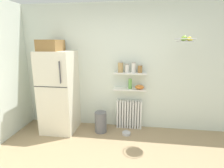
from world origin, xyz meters
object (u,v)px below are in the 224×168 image
object	(u,v)px
shelf_bowl	(140,87)
pet_food_bowl	(126,133)
hanging_fruit_basket	(185,39)
storage_jar_0	(121,67)
storage_jar_1	(127,68)
vase	(130,84)
storage_jar_3	(140,69)
refrigerator	(59,90)
trash_bin	(101,122)
storage_jar_2	(133,67)
radiator	(129,114)

from	to	relation	value
shelf_bowl	pet_food_bowl	distance (m)	0.98
hanging_fruit_basket	storage_jar_0	bearing A→B (deg)	160.02
storage_jar_1	vase	distance (m)	0.33
storage_jar_3	shelf_bowl	distance (m)	0.38
refrigerator	hanging_fruit_basket	size ratio (longest dim) A/B	5.42
storage_jar_3	vase	bearing A→B (deg)	180.00
refrigerator	hanging_fruit_basket	bearing A→B (deg)	-4.18
trash_bin	shelf_bowl	bearing A→B (deg)	16.75
storage_jar_3	pet_food_bowl	xyz separation A→B (m)	(-0.23, -0.29, -1.29)
storage_jar_2	shelf_bowl	size ratio (longest dim) A/B	1.15
pet_food_bowl	hanging_fruit_basket	bearing A→B (deg)	-6.97
refrigerator	storage_jar_0	distance (m)	1.35
storage_jar_1	storage_jar_2	size ratio (longest dim) A/B	0.83
radiator	storage_jar_0	size ratio (longest dim) A/B	2.87
vase	storage_jar_2	bearing A→B (deg)	0.00
refrigerator	radiator	distance (m)	1.58
storage_jar_3	pet_food_bowl	distance (m)	1.34
storage_jar_3	radiator	bearing A→B (deg)	171.27
radiator	storage_jar_1	distance (m)	1.01
storage_jar_1	trash_bin	distance (m)	1.24
storage_jar_1	trash_bin	size ratio (longest dim) A/B	0.41
refrigerator	radiator	bearing A→B (deg)	10.13
storage_jar_1	hanging_fruit_basket	size ratio (longest dim) A/B	0.51
storage_jar_2	shelf_bowl	xyz separation A→B (m)	(0.14, 0.00, -0.40)
trash_bin	pet_food_bowl	size ratio (longest dim) A/B	2.55
storage_jar_1	trash_bin	xyz separation A→B (m)	(-0.51, -0.23, -1.10)
vase	trash_bin	xyz separation A→B (m)	(-0.58, -0.23, -0.78)
storage_jar_0	shelf_bowl	distance (m)	0.57
radiator	storage_jar_0	xyz separation A→B (m)	(-0.20, -0.03, 1.03)
storage_jar_0	hanging_fruit_basket	world-z (taller)	hanging_fruit_basket
storage_jar_2	hanging_fruit_basket	size ratio (longest dim) A/B	0.61
storage_jar_0	pet_food_bowl	distance (m)	1.35
refrigerator	radiator	xyz separation A→B (m)	(1.45, 0.26, -0.57)
refrigerator	storage_jar_0	xyz separation A→B (m)	(1.25, 0.23, 0.46)
storage_jar_0	hanging_fruit_basket	distance (m)	1.29
storage_jar_3	pet_food_bowl	size ratio (longest dim) A/B	0.98
radiator	storage_jar_2	xyz separation A→B (m)	(0.07, -0.03, 1.03)
storage_jar_2	hanging_fruit_basket	distance (m)	1.08
storage_jar_2	pet_food_bowl	distance (m)	1.35
storage_jar_0	hanging_fruit_basket	size ratio (longest dim) A/B	0.62
storage_jar_2	trash_bin	bearing A→B (deg)	-159.97
radiator	shelf_bowl	distance (m)	0.66
storage_jar_3	trash_bin	world-z (taller)	storage_jar_3
radiator	storage_jar_3	world-z (taller)	storage_jar_3
pet_food_bowl	vase	bearing A→B (deg)	81.38
vase	storage_jar_0	bearing A→B (deg)	180.00
trash_bin	refrigerator	bearing A→B (deg)	179.67
vase	storage_jar_3	bearing A→B (deg)	0.00
radiator	vase	xyz separation A→B (m)	(0.01, -0.03, 0.69)
storage_jar_3	refrigerator	bearing A→B (deg)	-172.07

